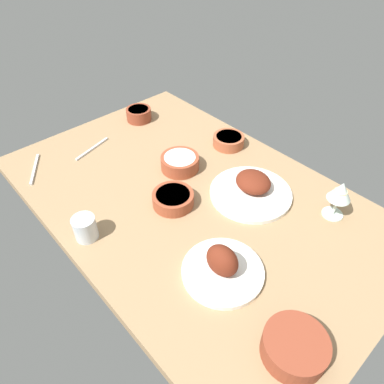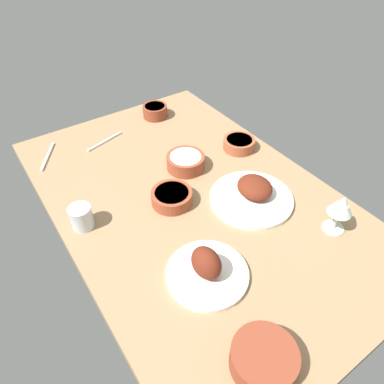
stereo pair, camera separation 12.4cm
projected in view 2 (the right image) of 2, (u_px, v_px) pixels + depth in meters
dining_table at (192, 200)px, 126.79cm from camera, size 140.00×90.00×4.00cm
plate_far_side at (207, 269)px, 98.59cm from camera, size 23.77×23.77×10.47cm
plate_near_viewer at (253, 194)px, 122.77cm from camera, size 29.17×29.17×7.87cm
bowl_cream at (186, 161)px, 135.67cm from camera, size 14.74×14.74×5.52cm
bowl_onions at (172, 197)px, 121.47cm from camera, size 14.36×14.36×4.67cm
bowl_soup at (239, 143)px, 145.69cm from camera, size 13.03×13.03×4.54cm
bowl_potatoes at (155, 111)px, 164.71cm from camera, size 11.41×11.41×5.63cm
bowl_pasta at (264, 359)px, 80.07cm from camera, size 15.62×15.62×6.17cm
wine_glass at (341, 207)px, 107.33cm from camera, size 7.60×7.60×14.00cm
water_tumbler at (81, 217)px, 112.26cm from camera, size 7.29×7.29×7.96cm
fork_loose at (105, 141)px, 150.46cm from camera, size 5.90×17.88×0.80cm
spoon_loose at (48, 157)px, 142.41cm from camera, size 16.53×10.76×0.80cm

